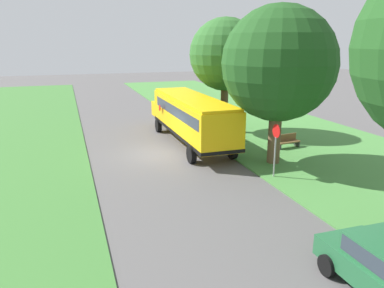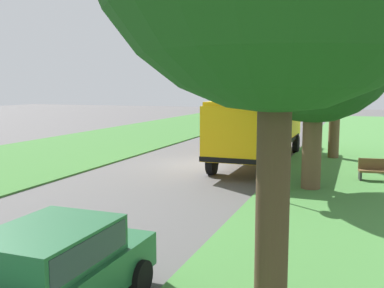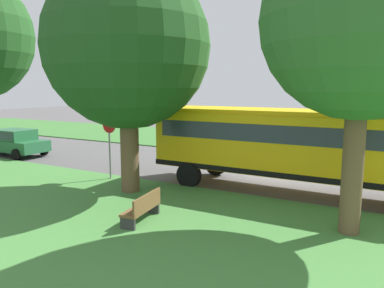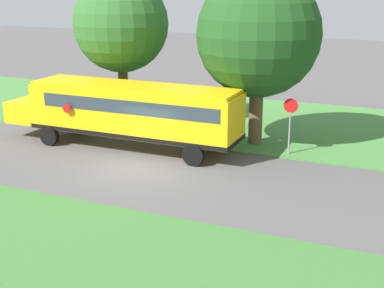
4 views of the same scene
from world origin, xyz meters
name	(u,v)px [view 4 (image 4 of 4)]	position (x,y,z in m)	size (l,w,h in m)	color
ground_plane	(134,169)	(0.00, 0.00, 0.00)	(120.00, 120.00, 0.00)	#565454
grass_verge	(215,117)	(-10.00, 0.00, 0.04)	(12.00, 80.00, 0.08)	#47843D
school_bus	(129,110)	(-2.70, -1.73, 1.92)	(2.84, 12.42, 3.16)	yellow
oak_tree_beside_bus	(120,24)	(-5.98, -4.01, 5.70)	(5.15, 5.15, 8.27)	brown
oak_tree_roadside_mid	(259,35)	(-5.87, 3.77, 5.43)	(6.03, 6.03, 8.49)	brown
stop_sign	(290,120)	(-4.60, 5.77, 1.74)	(0.08, 0.68, 2.74)	gray
park_bench	(227,119)	(-8.14, 1.39, 0.47)	(1.65, 0.72, 0.92)	brown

